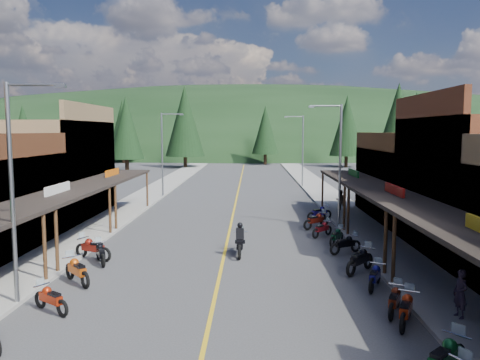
# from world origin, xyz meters

# --- Properties ---
(ground) EXTENTS (220.00, 220.00, 0.00)m
(ground) POSITION_xyz_m (0.00, 0.00, 0.00)
(ground) COLOR #38383A
(ground) RESTS_ON ground
(centerline) EXTENTS (0.15, 90.00, 0.01)m
(centerline) POSITION_xyz_m (0.00, 20.00, 0.01)
(centerline) COLOR gold
(centerline) RESTS_ON ground
(sidewalk_west) EXTENTS (3.40, 94.00, 0.15)m
(sidewalk_west) POSITION_xyz_m (-8.70, 20.00, 0.07)
(sidewalk_west) COLOR gray
(sidewalk_west) RESTS_ON ground
(sidewalk_east) EXTENTS (3.40, 94.00, 0.15)m
(sidewalk_east) POSITION_xyz_m (8.70, 20.00, 0.07)
(sidewalk_east) COLOR gray
(sidewalk_east) RESTS_ON ground
(shop_west_3) EXTENTS (10.90, 10.20, 8.20)m
(shop_west_3) POSITION_xyz_m (-13.78, 11.30, 3.52)
(shop_west_3) COLOR brown
(shop_west_3) RESTS_ON ground
(shop_east_3) EXTENTS (10.90, 10.20, 6.20)m
(shop_east_3) POSITION_xyz_m (13.75, 11.30, 2.53)
(shop_east_3) COLOR #4C2D16
(shop_east_3) RESTS_ON ground
(streetlight_0) EXTENTS (2.16, 0.18, 8.00)m
(streetlight_0) POSITION_xyz_m (-6.95, -6.00, 4.46)
(streetlight_0) COLOR gray
(streetlight_0) RESTS_ON ground
(streetlight_1) EXTENTS (2.16, 0.18, 8.00)m
(streetlight_1) POSITION_xyz_m (-6.95, 22.00, 4.46)
(streetlight_1) COLOR gray
(streetlight_1) RESTS_ON ground
(streetlight_2) EXTENTS (2.16, 0.18, 8.00)m
(streetlight_2) POSITION_xyz_m (6.95, 8.00, 4.46)
(streetlight_2) COLOR gray
(streetlight_2) RESTS_ON ground
(streetlight_3) EXTENTS (2.16, 0.18, 8.00)m
(streetlight_3) POSITION_xyz_m (6.95, 30.00, 4.46)
(streetlight_3) COLOR gray
(streetlight_3) RESTS_ON ground
(ridge_hill) EXTENTS (310.00, 140.00, 60.00)m
(ridge_hill) POSITION_xyz_m (0.00, 135.00, 0.00)
(ridge_hill) COLOR black
(ridge_hill) RESTS_ON ground
(pine_0) EXTENTS (5.04, 5.04, 11.00)m
(pine_0) POSITION_xyz_m (-40.00, 62.00, 6.48)
(pine_0) COLOR black
(pine_0) RESTS_ON ground
(pine_1) EXTENTS (5.88, 5.88, 12.50)m
(pine_1) POSITION_xyz_m (-24.00, 70.00, 7.24)
(pine_1) COLOR black
(pine_1) RESTS_ON ground
(pine_2) EXTENTS (6.72, 6.72, 14.00)m
(pine_2) POSITION_xyz_m (-10.00, 58.00, 7.99)
(pine_2) COLOR black
(pine_2) RESTS_ON ground
(pine_3) EXTENTS (5.04, 5.04, 11.00)m
(pine_3) POSITION_xyz_m (4.00, 66.00, 6.48)
(pine_3) COLOR black
(pine_3) RESTS_ON ground
(pine_4) EXTENTS (5.88, 5.88, 12.50)m
(pine_4) POSITION_xyz_m (18.00, 60.00, 7.24)
(pine_4) COLOR black
(pine_4) RESTS_ON ground
(pine_5) EXTENTS (6.72, 6.72, 14.00)m
(pine_5) POSITION_xyz_m (34.00, 72.00, 7.99)
(pine_5) COLOR black
(pine_5) RESTS_ON ground
(pine_7) EXTENTS (5.88, 5.88, 12.50)m
(pine_7) POSITION_xyz_m (-32.00, 76.00, 7.24)
(pine_7) COLOR black
(pine_7) RESTS_ON ground
(pine_8) EXTENTS (4.48, 4.48, 10.00)m
(pine_8) POSITION_xyz_m (-22.00, 40.00, 5.98)
(pine_8) COLOR black
(pine_8) RESTS_ON ground
(pine_9) EXTENTS (4.93, 4.93, 10.80)m
(pine_9) POSITION_xyz_m (24.00, 45.00, 6.38)
(pine_9) COLOR black
(pine_9) RESTS_ON ground
(pine_10) EXTENTS (5.38, 5.38, 11.60)m
(pine_10) POSITION_xyz_m (-18.00, 50.00, 6.78)
(pine_10) COLOR black
(pine_10) RESTS_ON ground
(pine_11) EXTENTS (5.82, 5.82, 12.40)m
(pine_11) POSITION_xyz_m (20.00, 38.00, 7.19)
(pine_11) COLOR black
(pine_11) RESTS_ON ground
(bike_west_5) EXTENTS (1.92, 1.61, 1.09)m
(bike_west_5) POSITION_xyz_m (-5.59, -6.63, 0.54)
(bike_west_5) COLOR #A3240B
(bike_west_5) RESTS_ON ground
(bike_west_6) EXTENTS (2.03, 2.11, 1.26)m
(bike_west_6) POSITION_xyz_m (-5.81, -3.56, 0.63)
(bike_west_6) COLOR #C54D0E
(bike_west_6) RESTS_ON ground
(bike_west_7) EXTENTS (1.48, 2.07, 1.13)m
(bike_west_7) POSITION_xyz_m (-5.80, -0.58, 0.57)
(bike_west_7) COLOR black
(bike_west_7) RESTS_ON ground
(bike_west_8) EXTENTS (2.32, 1.66, 1.27)m
(bike_west_8) POSITION_xyz_m (-6.39, 0.07, 0.63)
(bike_west_8) COLOR maroon
(bike_west_8) RESTS_ON ground
(bike_east_3) EXTENTS (2.13, 2.08, 1.28)m
(bike_east_3) POSITION_xyz_m (6.26, -10.85, 0.64)
(bike_east_3) COLOR #0E461D
(bike_east_3) RESTS_ON ground
(bike_east_4) EXTENTS (1.51, 2.16, 1.18)m
(bike_east_4) POSITION_xyz_m (6.42, -7.39, 0.59)
(bike_east_4) COLOR #AC290C
(bike_east_4) RESTS_ON ground
(bike_east_5) EXTENTS (1.39, 1.98, 1.08)m
(bike_east_5) POSITION_xyz_m (6.34, -6.45, 0.54)
(bike_east_5) COLOR #651F0D
(bike_east_5) RESTS_ON ground
(bike_east_6) EXTENTS (1.41, 2.01, 1.10)m
(bike_east_6) POSITION_xyz_m (6.35, -3.83, 0.55)
(bike_east_6) COLOR navy
(bike_east_6) RESTS_ON ground
(bike_east_7) EXTENTS (2.02, 2.16, 1.27)m
(bike_east_7) POSITION_xyz_m (6.24, -1.72, 0.64)
(bike_east_7) COLOR black
(bike_east_7) RESTS_ON ground
(bike_east_8) EXTENTS (1.99, 1.48, 1.10)m
(bike_east_8) POSITION_xyz_m (6.25, 1.54, 0.55)
(bike_east_8) COLOR black
(bike_east_8) RESTS_ON ground
(bike_east_9) EXTENTS (1.48, 1.92, 1.06)m
(bike_east_9) POSITION_xyz_m (6.12, 3.39, 0.53)
(bike_east_9) COLOR #0B3A20
(bike_east_9) RESTS_ON ground
(bike_east_10) EXTENTS (1.72, 1.77, 1.06)m
(bike_east_10) POSITION_xyz_m (5.62, 5.38, 0.53)
(bike_east_10) COLOR maroon
(bike_east_10) RESTS_ON ground
(bike_east_11) EXTENTS (2.10, 1.85, 1.21)m
(bike_east_11) POSITION_xyz_m (5.58, 7.68, 0.60)
(bike_east_11) COLOR maroon
(bike_east_11) RESTS_ON ground
(bike_east_12) EXTENTS (2.16, 1.75, 1.21)m
(bike_east_12) POSITION_xyz_m (6.20, 10.45, 0.61)
(bike_east_12) COLOR navy
(bike_east_12) RESTS_ON ground
(rider_on_bike) EXTENTS (0.80, 2.32, 1.76)m
(rider_on_bike) POSITION_xyz_m (0.82, 1.09, 0.71)
(rider_on_bike) COLOR black
(rider_on_bike) RESTS_ON ground
(pedestrian_east_a) EXTENTS (0.52, 0.67, 1.63)m
(pedestrian_east_a) POSITION_xyz_m (8.30, -7.05, 0.96)
(pedestrian_east_a) COLOR #2B2031
(pedestrian_east_a) RESTS_ON sidewalk_east
(pedestrian_east_b) EXTENTS (0.85, 0.64, 1.56)m
(pedestrian_east_b) POSITION_xyz_m (8.38, 14.27, 0.93)
(pedestrian_east_b) COLOR #4F3E31
(pedestrian_east_b) RESTS_ON sidewalk_east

